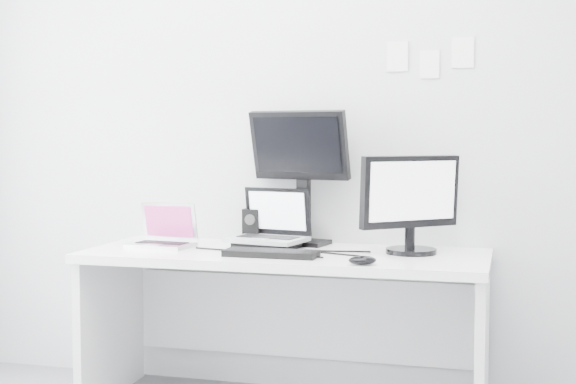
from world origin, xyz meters
name	(u,v)px	position (x,y,z in m)	size (l,w,h in m)	color
back_wall	(304,115)	(0.00, 1.60, 1.35)	(3.60, 3.60, 0.00)	silver
desk	(285,332)	(0.00, 1.25, 0.36)	(1.80, 0.70, 0.73)	white
macbook	(161,224)	(-0.60, 1.24, 0.84)	(0.29, 0.21, 0.21)	silver
speaker	(253,225)	(-0.24, 1.51, 0.81)	(0.08, 0.08, 0.17)	black
dell_laptop	(267,217)	(-0.12, 1.35, 0.87)	(0.34, 0.26, 0.28)	#9D9EA3
rear_monitor	(301,176)	(0.01, 1.50, 1.06)	(0.48, 0.17, 0.66)	black
samsung_monitor	(412,203)	(0.55, 1.34, 0.95)	(0.49, 0.22, 0.45)	black
keyboard	(271,253)	(-0.02, 1.09, 0.74)	(0.40, 0.14, 0.03)	black
mouse	(362,260)	(0.40, 0.97, 0.75)	(0.11, 0.07, 0.04)	black
wall_note_0	(397,56)	(0.45, 1.59, 1.62)	(0.10, 0.00, 0.14)	white
wall_note_1	(430,64)	(0.60, 1.59, 1.58)	(0.09, 0.00, 0.13)	white
wall_note_2	(463,52)	(0.75, 1.59, 1.63)	(0.10, 0.00, 0.14)	white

